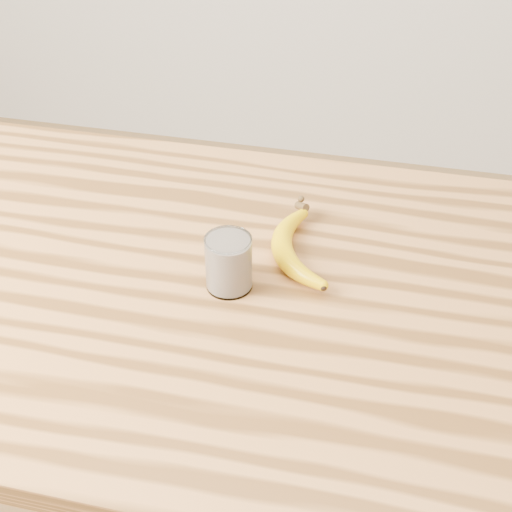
# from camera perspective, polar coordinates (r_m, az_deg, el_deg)

# --- Properties ---
(table) EXTENTS (1.20, 0.80, 0.90)m
(table) POSITION_cam_1_polar(r_m,az_deg,el_deg) (1.17, -3.12, -6.86)
(table) COLOR #B1743A
(table) RESTS_ON ground
(smoothie_glass) EXTENTS (0.07, 0.07, 0.09)m
(smoothie_glass) POSITION_cam_1_polar(r_m,az_deg,el_deg) (1.05, -2.20, -0.55)
(smoothie_glass) COLOR white
(smoothie_glass) RESTS_ON table
(banana) EXTENTS (0.19, 0.30, 0.03)m
(banana) POSITION_cam_1_polar(r_m,az_deg,el_deg) (1.12, 2.06, 0.55)
(banana) COLOR #E6B200
(banana) RESTS_ON table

